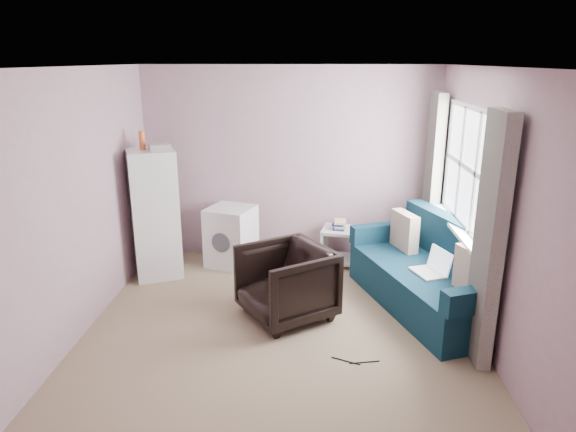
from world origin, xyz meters
name	(u,v)px	position (x,y,z in m)	size (l,w,h in m)	color
room	(282,209)	(0.02, 0.01, 1.25)	(3.84, 4.24, 2.54)	#8C775C
armchair	(286,279)	(0.05, 0.30, 0.42)	(0.81, 0.76, 0.84)	black
fridge	(155,213)	(-1.59, 1.32, 0.79)	(0.70, 0.70, 1.77)	silver
washing_machine	(231,235)	(-0.74, 1.69, 0.40)	(0.69, 0.69, 0.76)	silver
side_table	(339,243)	(0.65, 1.80, 0.28)	(0.50, 0.50, 0.59)	silver
sofa	(433,277)	(1.61, 0.63, 0.33)	(1.58, 2.24, 0.91)	#0E3142
window_dressing	(456,206)	(1.78, 0.70, 1.11)	(0.17, 2.62, 2.18)	white
floor_cables	(355,362)	(0.70, -0.51, 0.01)	(0.42, 0.12, 0.01)	black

